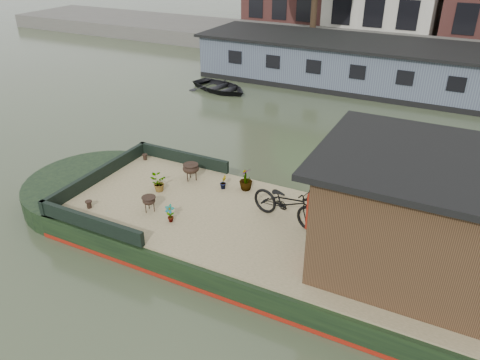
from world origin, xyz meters
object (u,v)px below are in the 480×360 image
at_px(brazier_rear, 191,172).
at_px(dinghy, 220,84).
at_px(cabin, 420,214).
at_px(brazier_front, 149,204).
at_px(potted_plant_a, 170,214).
at_px(bicycle, 287,203).

relative_size(brazier_rear, dinghy, 0.15).
relative_size(cabin, brazier_rear, 8.56).
distance_m(brazier_front, brazier_rear, 1.82).
bearing_deg(potted_plant_a, brazier_rear, 108.78).
xyz_separation_m(cabin, dinghy, (-10.10, 10.30, -1.57)).
distance_m(brazier_front, dinghy, 11.76).
bearing_deg(brazier_rear, cabin, -10.90).
distance_m(cabin, bicycle, 2.96).
bearing_deg(brazier_front, bicycle, 19.41).
height_order(cabin, bicycle, cabin).
distance_m(bicycle, brazier_rear, 3.15).
bearing_deg(bicycle, brazier_rear, 88.62).
height_order(brazier_front, dinghy, brazier_front).
xyz_separation_m(bicycle, dinghy, (-7.27, 9.89, -0.82)).
height_order(cabin, dinghy, cabin).
distance_m(potted_plant_a, dinghy, 12.18).
relative_size(cabin, potted_plant_a, 9.01).
distance_m(cabin, potted_plant_a, 5.38).
height_order(bicycle, potted_plant_a, bicycle).
height_order(bicycle, brazier_front, bicycle).
bearing_deg(bicycle, dinghy, 48.28).
relative_size(potted_plant_a, dinghy, 0.15).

